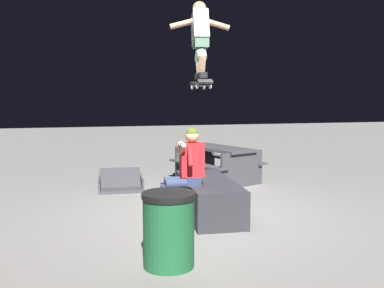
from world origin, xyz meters
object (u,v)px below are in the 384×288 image
(ledge_box_main, at_px, (208,197))
(kicker_ramp, at_px, (121,185))
(skater_airborne, at_px, (200,36))
(trash_bin, at_px, (169,229))
(person_sitting_on_ledge, at_px, (185,169))
(picnic_table_back, at_px, (217,158))
(skateboard, at_px, (201,84))

(ledge_box_main, bearing_deg, kicker_ramp, 26.54)
(skater_airborne, distance_m, trash_bin, 3.00)
(person_sitting_on_ledge, height_order, trash_bin, person_sitting_on_ledge)
(kicker_ramp, relative_size, trash_bin, 1.39)
(skater_airborne, bearing_deg, kicker_ramp, 21.27)
(picnic_table_back, distance_m, trash_bin, 4.85)
(picnic_table_back, relative_size, trash_bin, 2.56)
(ledge_box_main, xyz_separation_m, picnic_table_back, (2.53, -0.94, 0.23))
(skateboard, distance_m, kicker_ramp, 3.33)
(ledge_box_main, height_order, person_sitting_on_ledge, person_sitting_on_ledge)
(ledge_box_main, distance_m, trash_bin, 2.17)
(person_sitting_on_ledge, bearing_deg, kicker_ramp, 15.38)
(ledge_box_main, bearing_deg, skateboard, 139.93)
(skater_airborne, xyz_separation_m, kicker_ramp, (2.47, 0.96, -2.63))
(ledge_box_main, distance_m, person_sitting_on_ledge, 0.72)
(ledge_box_main, relative_size, skater_airborne, 1.73)
(picnic_table_back, xyz_separation_m, trash_bin, (-4.44, 1.96, -0.09))
(person_sitting_on_ledge, relative_size, skater_airborne, 1.23)
(person_sitting_on_ledge, distance_m, trash_bin, 1.78)
(person_sitting_on_ledge, relative_size, skateboard, 1.33)
(skateboard, xyz_separation_m, kicker_ramp, (2.53, 0.96, -1.95))
(skateboard, bearing_deg, trash_bin, 154.03)
(ledge_box_main, relative_size, picnic_table_back, 0.93)
(trash_bin, bearing_deg, skater_airborne, -25.42)
(skateboard, relative_size, trash_bin, 1.27)
(trash_bin, bearing_deg, person_sitting_on_ledge, -19.04)
(kicker_ramp, relative_size, picnic_table_back, 0.54)
(skateboard, distance_m, trash_bin, 2.47)
(picnic_table_back, bearing_deg, skater_airborne, 157.31)
(skateboard, distance_m, skater_airborne, 0.69)
(picnic_table_back, bearing_deg, ledge_box_main, 159.53)
(skateboard, bearing_deg, skater_airborne, -7.21)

